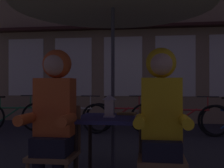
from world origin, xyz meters
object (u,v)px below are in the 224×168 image
at_px(cafe_table, 113,127).
at_px(bicycle_nearest, 13,116).
at_px(chair_left, 56,147).
at_px(lantern, 109,105).
at_px(person_right_hooded, 161,111).
at_px(bicycle_fourth, 188,119).
at_px(bicycle_second, 74,117).
at_px(chair_right, 161,151).
at_px(bicycle_third, 122,117).
at_px(book, 127,114).
at_px(person_left_hooded, 54,109).

bearing_deg(cafe_table, bicycle_nearest, 130.90).
bearing_deg(chair_left, lantern, 37.04).
distance_m(person_right_hooded, bicycle_fourth, 3.71).
height_order(lantern, bicycle_second, lantern).
relative_size(chair_right, bicycle_third, 0.52).
height_order(chair_left, bicycle_nearest, chair_left).
height_order(chair_right, bicycle_second, chair_right).
bearing_deg(person_right_hooded, bicycle_nearest, 131.89).
distance_m(chair_left, person_right_hooded, 1.03).
bearing_deg(bicycle_third, chair_right, -78.79).
relative_size(chair_left, chair_right, 1.00).
distance_m(chair_right, person_right_hooded, 0.36).
bearing_deg(lantern, chair_left, -142.96).
xyz_separation_m(cafe_table, chair_right, (0.48, -0.37, -0.15)).
relative_size(bicycle_nearest, bicycle_fourth, 0.98).
xyz_separation_m(chair_right, bicycle_nearest, (-3.23, 3.54, -0.14)).
relative_size(cafe_table, bicycle_second, 0.44).
distance_m(bicycle_fourth, book, 3.18).
distance_m(bicycle_third, book, 3.20).
bearing_deg(chair_left, bicycle_fourth, 65.04).
bearing_deg(chair_right, bicycle_fourth, 78.95).
relative_size(person_right_hooded, bicycle_second, 0.84).
xyz_separation_m(lantern, bicycle_second, (-1.29, 3.29, -0.51)).
relative_size(lantern, chair_left, 0.27).
height_order(person_right_hooded, bicycle_second, person_right_hooded).
height_order(chair_left, book, chair_left).
xyz_separation_m(chair_right, book, (-0.35, 0.58, 0.26)).
relative_size(chair_left, bicycle_nearest, 0.53).
xyz_separation_m(lantern, bicycle_nearest, (-2.72, 3.20, -0.51)).
xyz_separation_m(bicycle_third, bicycle_fourth, (1.43, -0.18, 0.00)).
xyz_separation_m(person_left_hooded, bicycle_nearest, (-2.27, 3.60, -0.50)).
relative_size(person_left_hooded, bicycle_nearest, 0.85).
xyz_separation_m(cafe_table, bicycle_nearest, (-2.75, 3.17, -0.29)).
bearing_deg(person_right_hooded, bicycle_third, 101.05).
distance_m(chair_left, bicycle_second, 3.73).
relative_size(lantern, book, 1.16).
distance_m(person_left_hooded, bicycle_nearest, 4.28).
height_order(cafe_table, person_left_hooded, person_left_hooded).
xyz_separation_m(chair_left, person_left_hooded, (-0.00, -0.06, 0.36)).
relative_size(cafe_table, lantern, 3.20).
xyz_separation_m(person_left_hooded, bicycle_third, (0.22, 3.79, -0.50)).
distance_m(lantern, chair_right, 0.72).
bearing_deg(bicycle_nearest, book, -45.83).
distance_m(bicycle_nearest, bicycle_second, 1.43).
height_order(lantern, chair_right, lantern).
height_order(cafe_table, chair_right, chair_right).
distance_m(bicycle_nearest, bicycle_fourth, 3.92).
xyz_separation_m(person_left_hooded, person_right_hooded, (0.96, 0.00, 0.00)).
xyz_separation_m(cafe_table, person_right_hooded, (0.48, -0.43, 0.21)).
bearing_deg(lantern, bicycle_nearest, 130.31).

